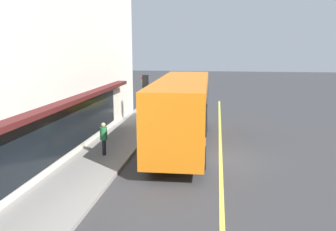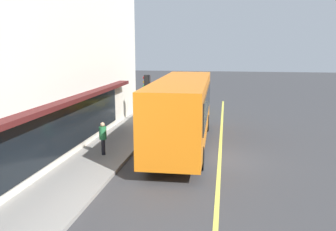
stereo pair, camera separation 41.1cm
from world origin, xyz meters
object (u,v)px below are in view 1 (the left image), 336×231
object	(u,v)px
bus	(182,108)
car_yellow	(183,104)
traffic_light	(146,88)
pedestrian_mid_block	(104,136)

from	to	relation	value
bus	car_yellow	world-z (taller)	bus
traffic_light	pedestrian_mid_block	xyz separation A→B (m)	(-6.89, 0.61, -1.46)
bus	car_yellow	size ratio (longest dim) A/B	2.56
bus	traffic_light	bearing A→B (deg)	33.16
car_yellow	bus	bearing A→B (deg)	-174.81
traffic_light	bus	bearing A→B (deg)	-146.84
bus	traffic_light	distance (m)	5.12
pedestrian_mid_block	traffic_light	bearing A→B (deg)	-5.03
car_yellow	pedestrian_mid_block	bearing A→B (deg)	167.90
bus	traffic_light	size ratio (longest dim) A/B	3.49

